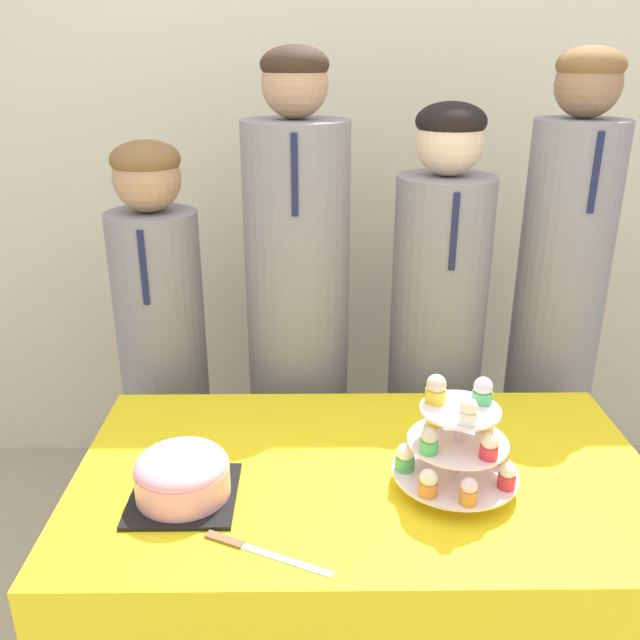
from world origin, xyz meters
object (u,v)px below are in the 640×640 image
cupcake_stand (456,441)px  student_1 (298,341)px  student_3 (554,336)px  round_cake (182,474)px  cake_knife (246,547)px  student_2 (435,358)px  student_0 (165,371)px

cupcake_stand → student_1: 0.79m
student_1 → student_3: size_ratio=1.00×
cupcake_stand → student_3: (0.45, 0.69, -0.04)m
round_cake → cake_knife: (0.15, -0.17, -0.06)m
cupcake_stand → student_2: bearing=83.7°
student_2 → student_0: bearing=-180.0°
round_cake → student_3: 1.28m
student_1 → student_2: size_ratio=1.10×
round_cake → student_2: student_2 is taller
student_2 → student_1: bearing=180.0°
cake_knife → cupcake_stand: size_ratio=0.93×
student_1 → student_0: bearing=-180.0°
cake_knife → student_3: student_3 is taller
student_3 → cupcake_stand: bearing=-123.1°
student_0 → round_cake: bearing=-75.1°
cake_knife → student_2: 1.04m
cake_knife → student_0: bearing=136.3°
round_cake → student_0: student_0 is taller
cupcake_stand → student_2: student_2 is taller
cake_knife → student_3: bearing=70.1°
student_0 → student_1: (0.43, 0.00, 0.10)m
round_cake → student_2: bearing=47.1°
student_0 → cake_knife: bearing=-68.9°
student_2 → student_3: bearing=0.0°
student_0 → student_1: student_1 is taller
cupcake_stand → student_0: 1.07m
cake_knife → student_3: (0.90, 0.90, 0.07)m
cupcake_stand → student_1: bearing=117.6°
cake_knife → student_2: (0.53, 0.90, -0.00)m
student_0 → student_1: size_ratio=0.85×
student_1 → student_3: student_1 is taller
student_2 → cupcake_stand: bearing=-96.3°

